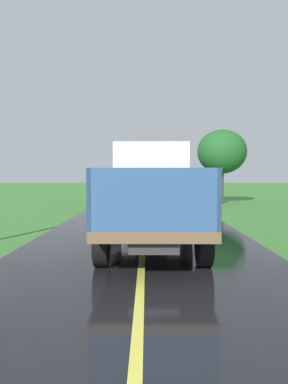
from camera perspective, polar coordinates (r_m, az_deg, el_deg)
banana_truck_near at (r=10.04m, az=1.16°, el=-0.22°), size 2.38×5.82×2.80m
banana_truck_far at (r=24.78m, az=0.16°, el=1.43°), size 2.38×5.81×2.80m
roadside_tree_near_left at (r=26.75m, az=11.78°, el=6.00°), size 3.41×3.41×5.14m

